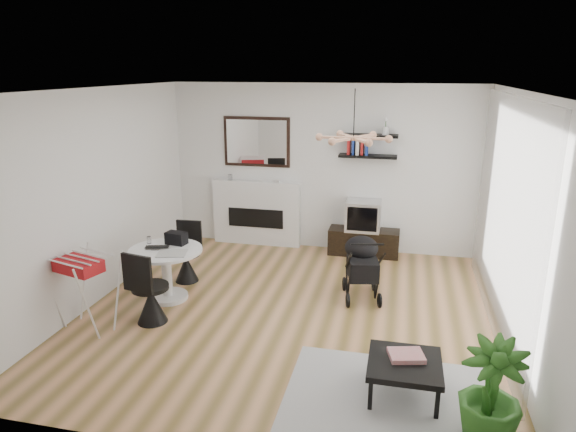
% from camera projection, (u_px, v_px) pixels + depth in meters
% --- Properties ---
extents(floor, '(5.00, 5.00, 0.00)m').
position_uv_depth(floor, '(288.00, 313.00, 6.37)').
color(floor, olive).
rests_on(floor, ground).
extents(ceiling, '(5.00, 5.00, 0.00)m').
position_uv_depth(ceiling, '(289.00, 89.00, 5.62)').
color(ceiling, white).
rests_on(ceiling, wall_back).
extents(wall_back, '(5.00, 0.00, 5.00)m').
position_uv_depth(wall_back, '(322.00, 168.00, 8.34)').
color(wall_back, white).
rests_on(wall_back, floor).
extents(wall_left, '(0.00, 5.00, 5.00)m').
position_uv_depth(wall_left, '(97.00, 197.00, 6.53)').
color(wall_left, white).
rests_on(wall_left, floor).
extents(wall_right, '(0.00, 5.00, 5.00)m').
position_uv_depth(wall_right, '(517.00, 222.00, 5.46)').
color(wall_right, white).
rests_on(wall_right, floor).
extents(sheer_curtain, '(0.04, 3.60, 2.60)m').
position_uv_depth(sheer_curtain, '(504.00, 216.00, 5.67)').
color(sheer_curtain, white).
rests_on(sheer_curtain, wall_right).
extents(fireplace, '(1.50, 0.17, 2.16)m').
position_uv_depth(fireplace, '(257.00, 205.00, 8.69)').
color(fireplace, white).
rests_on(fireplace, floor).
extents(shelf_lower, '(0.90, 0.25, 0.04)m').
position_uv_depth(shelf_lower, '(368.00, 156.00, 7.99)').
color(shelf_lower, black).
rests_on(shelf_lower, wall_back).
extents(shelf_upper, '(0.90, 0.25, 0.04)m').
position_uv_depth(shelf_upper, '(369.00, 136.00, 7.90)').
color(shelf_upper, black).
rests_on(shelf_upper, wall_back).
extents(pendant_lamp, '(0.90, 0.90, 0.10)m').
position_uv_depth(pendant_lamp, '(353.00, 138.00, 5.90)').
color(pendant_lamp, tan).
rests_on(pendant_lamp, ceiling).
extents(tv_console, '(1.12, 0.39, 0.42)m').
position_uv_depth(tv_console, '(364.00, 242.00, 8.31)').
color(tv_console, black).
rests_on(tv_console, floor).
extents(crt_tv, '(0.55, 0.48, 0.48)m').
position_uv_depth(crt_tv, '(363.00, 215.00, 8.18)').
color(crt_tv, silver).
rests_on(crt_tv, tv_console).
extents(dining_table, '(0.94, 0.94, 0.69)m').
position_uv_depth(dining_table, '(166.00, 266.00, 6.64)').
color(dining_table, white).
rests_on(dining_table, floor).
extents(laptop, '(0.34, 0.27, 0.02)m').
position_uv_depth(laptop, '(156.00, 249.00, 6.56)').
color(laptop, black).
rests_on(laptop, dining_table).
extents(black_bag, '(0.29, 0.20, 0.16)m').
position_uv_depth(black_bag, '(176.00, 238.00, 6.75)').
color(black_bag, black).
rests_on(black_bag, dining_table).
extents(newspaper, '(0.41, 0.37, 0.01)m').
position_uv_depth(newspaper, '(172.00, 253.00, 6.42)').
color(newspaper, beige).
rests_on(newspaper, dining_table).
extents(drinking_glass, '(0.06, 0.06, 0.09)m').
position_uv_depth(drinking_glass, '(149.00, 240.00, 6.78)').
color(drinking_glass, white).
rests_on(drinking_glass, dining_table).
extents(chair_far, '(0.40, 0.41, 0.85)m').
position_uv_depth(chair_far, '(187.00, 263.00, 7.27)').
color(chair_far, black).
rests_on(chair_far, floor).
extents(chair_near, '(0.46, 0.47, 0.92)m').
position_uv_depth(chair_near, '(150.00, 300.00, 6.06)').
color(chair_near, black).
rests_on(chair_near, floor).
extents(drying_rack, '(0.73, 0.71, 0.90)m').
position_uv_depth(drying_rack, '(85.00, 291.00, 5.86)').
color(drying_rack, white).
rests_on(drying_rack, floor).
extents(stroller, '(0.58, 0.79, 0.90)m').
position_uv_depth(stroller, '(362.00, 269.00, 6.73)').
color(stroller, black).
rests_on(stroller, floor).
extents(rug, '(1.96, 1.41, 0.01)m').
position_uv_depth(rug, '(392.00, 398.00, 4.72)').
color(rug, '#9D9D9D').
rests_on(rug, floor).
extents(coffee_table, '(0.67, 0.67, 0.34)m').
position_uv_depth(coffee_table, '(405.00, 365.00, 4.69)').
color(coffee_table, black).
rests_on(coffee_table, rug).
extents(magazines, '(0.36, 0.31, 0.04)m').
position_uv_depth(magazines, '(406.00, 355.00, 4.73)').
color(magazines, '#C3303A').
rests_on(magazines, coffee_table).
extents(potted_plant, '(0.63, 0.63, 0.90)m').
position_uv_depth(potted_plant, '(491.00, 393.00, 4.07)').
color(potted_plant, '#275F1B').
rests_on(potted_plant, floor).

